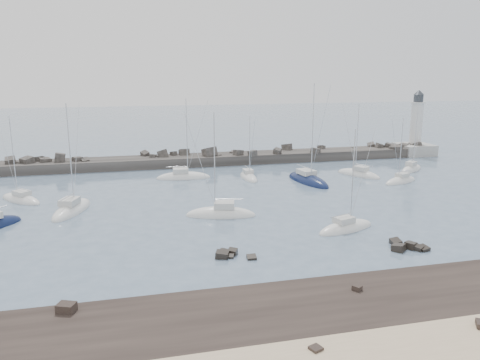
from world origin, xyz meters
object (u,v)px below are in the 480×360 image
sailboat_5 (221,215)px  sailboat_12 (411,170)px  sailboat_9 (401,181)px  sailboat_10 (358,175)px  sailboat_3 (72,210)px  sailboat_8 (308,181)px  sailboat_1 (21,200)px  sailboat_7 (346,229)px  sailboat_4 (183,178)px  sailboat_6 (249,178)px  lighthouse (415,140)px

sailboat_5 → sailboat_12: size_ratio=1.23×
sailboat_9 → sailboat_10: bearing=125.1°
sailboat_3 → sailboat_8: 37.02m
sailboat_5 → sailboat_8: 23.05m
sailboat_10 → sailboat_12: size_ratio=1.17×
sailboat_1 → sailboat_7: size_ratio=1.02×
sailboat_4 → sailboat_6: sailboat_4 is taller
sailboat_5 → sailboat_10: bearing=31.7°
lighthouse → sailboat_8: sailboat_8 is taller
lighthouse → sailboat_12: bearing=-124.9°
sailboat_8 → sailboat_10: size_ratio=1.28×
sailboat_7 → sailboat_12: sailboat_7 is taller
sailboat_5 → sailboat_10: sailboat_5 is taller
sailboat_6 → sailboat_12: bearing=-1.6°
sailboat_3 → sailboat_6: bearing=26.0°
sailboat_1 → sailboat_6: sailboat_1 is taller
sailboat_8 → sailboat_12: (21.78, 3.93, 0.01)m
sailboat_4 → sailboat_5: (2.06, -22.21, 0.01)m
sailboat_8 → sailboat_7: bearing=-101.2°
sailboat_8 → sailboat_5: bearing=-139.7°
sailboat_5 → sailboat_6: 21.52m
sailboat_3 → sailboat_5: 19.53m
sailboat_1 → sailboat_5: size_ratio=0.91×
sailboat_1 → sailboat_12: 65.54m
sailboat_1 → sailboat_4: 25.44m
lighthouse → sailboat_6: bearing=-161.0°
sailboat_5 → sailboat_6: sailboat_5 is taller
lighthouse → sailboat_9: bearing=-127.6°
sailboat_1 → sailboat_6: 35.23m
sailboat_8 → sailboat_10: (10.33, 2.30, -0.00)m
sailboat_6 → sailboat_9: 25.06m
sailboat_6 → sailboat_8: 10.06m
sailboat_6 → sailboat_12: size_ratio=1.00×
sailboat_3 → sailboat_9: 50.91m
lighthouse → sailboat_5: (-49.76, -33.77, -2.93)m
sailboat_1 → sailboat_3: sailboat_3 is taller
sailboat_1 → sailboat_3: bearing=-43.4°
sailboat_7 → sailboat_10: (14.96, 25.70, 0.01)m
sailboat_1 → lighthouse: bearing=15.0°
lighthouse → sailboat_5: 60.21m
sailboat_5 → sailboat_9: 34.08m
sailboat_1 → sailboat_10: (53.87, 3.71, 0.01)m
sailboat_5 → lighthouse: bearing=34.2°
sailboat_8 → sailboat_12: sailboat_8 is taller
sailboat_10 → sailboat_5: bearing=-148.3°
sailboat_7 → sailboat_8: (4.63, 23.39, 0.01)m
sailboat_3 → lighthouse: bearing=21.9°
sailboat_1 → sailboat_12: bearing=4.7°
sailboat_5 → sailboat_7: (12.95, -8.48, -0.02)m
sailboat_4 → sailboat_12: sailboat_4 is taller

